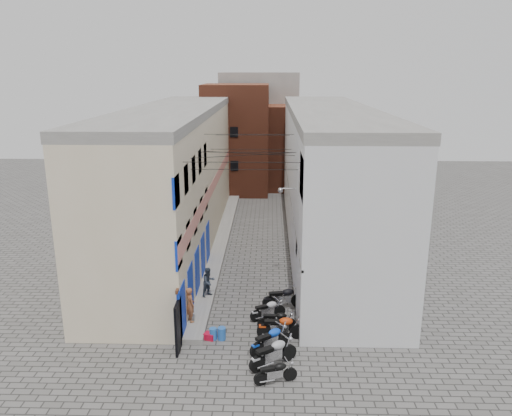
# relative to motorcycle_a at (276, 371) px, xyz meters

# --- Properties ---
(ground) EXTENTS (90.00, 90.00, 0.00)m
(ground) POSITION_rel_motorcycle_a_xyz_m (-1.46, 2.54, -0.49)
(ground) COLOR #595754
(ground) RESTS_ON ground
(plinth) EXTENTS (0.90, 26.00, 0.25)m
(plinth) POSITION_rel_motorcycle_a_xyz_m (-3.51, 15.54, -0.36)
(plinth) COLOR gray
(plinth) RESTS_ON ground
(building_left) EXTENTS (5.10, 27.00, 9.00)m
(building_left) POSITION_rel_motorcycle_a_xyz_m (-6.44, 15.49, 4.01)
(building_left) COLOR beige
(building_left) RESTS_ON ground
(building_right) EXTENTS (5.94, 26.00, 9.00)m
(building_right) POSITION_rel_motorcycle_a_xyz_m (3.53, 15.53, 4.02)
(building_right) COLOR silver
(building_right) RESTS_ON ground
(building_far_brick_left) EXTENTS (6.00, 6.00, 10.00)m
(building_far_brick_left) POSITION_rel_motorcycle_a_xyz_m (-3.46, 30.54, 4.51)
(building_far_brick_left) COLOR brown
(building_far_brick_left) RESTS_ON ground
(building_far_brick_right) EXTENTS (5.00, 6.00, 8.00)m
(building_far_brick_right) POSITION_rel_motorcycle_a_xyz_m (1.54, 32.54, 3.51)
(building_far_brick_right) COLOR brown
(building_far_brick_right) RESTS_ON ground
(building_far_concrete) EXTENTS (8.00, 5.00, 11.00)m
(building_far_concrete) POSITION_rel_motorcycle_a_xyz_m (-1.46, 36.54, 5.01)
(building_far_concrete) COLOR gray
(building_far_concrete) RESTS_ON ground
(far_shopfront) EXTENTS (2.00, 0.30, 2.40)m
(far_shopfront) POSITION_rel_motorcycle_a_xyz_m (-1.46, 27.74, 0.71)
(far_shopfront) COLOR black
(far_shopfront) RESTS_ON ground
(overhead_wires) EXTENTS (5.80, 13.02, 1.32)m
(overhead_wires) POSITION_rel_motorcycle_a_xyz_m (-1.46, 10.18, 6.64)
(overhead_wires) COLOR black
(overhead_wires) RESTS_ON ground
(motorcycle_a) EXTENTS (1.76, 0.99, 0.97)m
(motorcycle_a) POSITION_rel_motorcycle_a_xyz_m (0.00, 0.00, 0.00)
(motorcycle_a) COLOR black
(motorcycle_a) RESTS_ON ground
(motorcycle_b) EXTENTS (2.19, 1.79, 1.26)m
(motorcycle_b) POSITION_rel_motorcycle_a_xyz_m (-0.08, 1.08, 0.15)
(motorcycle_b) COLOR #A2A2A6
(motorcycle_b) RESTS_ON ground
(motorcycle_c) EXTENTS (2.00, 1.78, 1.18)m
(motorcycle_c) POSITION_rel_motorcycle_a_xyz_m (-0.20, 2.14, 0.11)
(motorcycle_c) COLOR blue
(motorcycle_c) RESTS_ON ground
(motorcycle_d) EXTENTS (2.09, 0.66, 1.21)m
(motorcycle_d) POSITION_rel_motorcycle_a_xyz_m (0.25, 3.21, 0.12)
(motorcycle_d) COLOR #C0380D
(motorcycle_d) RESTS_ON ground
(motorcycle_e) EXTENTS (1.78, 0.59, 1.02)m
(motorcycle_e) POSITION_rel_motorcycle_a_xyz_m (0.09, 3.94, 0.03)
(motorcycle_e) COLOR black
(motorcycle_e) RESTS_ON ground
(motorcycle_f) EXTENTS (1.85, 1.27, 1.03)m
(motorcycle_f) POSITION_rel_motorcycle_a_xyz_m (-0.32, 4.93, 0.03)
(motorcycle_f) COLOR silver
(motorcycle_f) RESTS_ON ground
(motorcycle_g) EXTENTS (2.19, 1.07, 1.22)m
(motorcycle_g) POSITION_rel_motorcycle_a_xyz_m (0.44, 6.08, 0.12)
(motorcycle_g) COLOR black
(motorcycle_g) RESTS_ON ground
(person_a) EXTENTS (0.64, 0.71, 1.63)m
(person_a) POSITION_rel_motorcycle_a_xyz_m (-3.81, 4.17, 0.58)
(person_a) COLOR brown
(person_a) RESTS_ON plinth
(person_b) EXTENTS (0.91, 0.91, 1.49)m
(person_b) POSITION_rel_motorcycle_a_xyz_m (-3.31, 6.84, 0.51)
(person_b) COLOR #2C3542
(person_b) RESTS_ON plinth
(water_jug_near) EXTENTS (0.41, 0.41, 0.56)m
(water_jug_near) POSITION_rel_motorcycle_a_xyz_m (-2.30, 3.04, -0.21)
(water_jug_near) COLOR blue
(water_jug_near) RESTS_ON ground
(water_jug_far) EXTENTS (0.38, 0.38, 0.52)m
(water_jug_far) POSITION_rel_motorcycle_a_xyz_m (-2.67, 3.04, -0.23)
(water_jug_far) COLOR blue
(water_jug_far) RESTS_ON ground
(red_crate) EXTENTS (0.55, 0.48, 0.29)m
(red_crate) POSITION_rel_motorcycle_a_xyz_m (-2.83, 3.04, -0.34)
(red_crate) COLOR red
(red_crate) RESTS_ON ground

